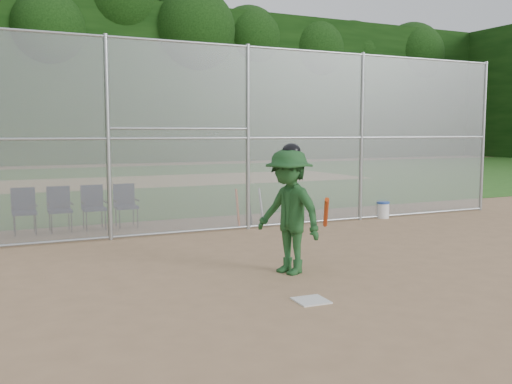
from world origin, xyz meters
name	(u,v)px	position (x,y,z in m)	size (l,w,h in m)	color
ground	(336,291)	(0.00, 0.00, 0.00)	(100.00, 100.00, 0.00)	#A6805C
grass_strip	(96,183)	(0.00, 18.00, 0.01)	(100.00, 100.00, 0.00)	#2B611D
dirt_patch_far	(96,183)	(0.00, 18.00, 0.01)	(24.00, 24.00, 0.00)	tan
backstop_fence	(205,135)	(0.00, 5.00, 2.07)	(16.09, 0.09, 4.00)	gray
treeline	(84,55)	(0.00, 20.00, 5.50)	(81.00, 60.00, 11.00)	black
home_plate	(311,301)	(-0.55, -0.27, 0.01)	(0.40, 0.40, 0.02)	silver
batter_at_plate	(289,211)	(-0.11, 1.12, 0.95)	(1.13, 1.42, 1.96)	#1D4A22
water_cooler	(383,210)	(4.68, 4.99, 0.21)	(0.32, 0.32, 0.41)	white
spare_bats	(249,207)	(1.25, 5.47, 0.42)	(0.66, 0.29, 0.84)	#D84C14
chair_4	(24,211)	(-3.49, 6.41, 0.48)	(0.54, 0.52, 0.96)	#0F1838
chair_5	(60,209)	(-2.78, 6.41, 0.48)	(0.54, 0.52, 0.96)	#0F1838
chair_6	(94,208)	(-2.07, 6.41, 0.48)	(0.54, 0.52, 0.96)	#0F1838
chair_7	(126,206)	(-1.36, 6.41, 0.48)	(0.54, 0.52, 0.96)	#0F1838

